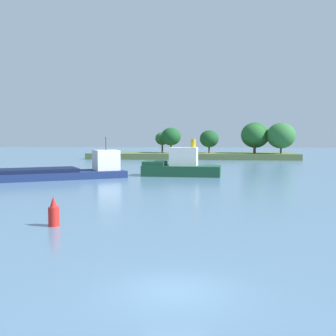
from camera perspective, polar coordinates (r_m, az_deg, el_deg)
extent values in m
plane|color=slate|center=(16.05, 0.99, -16.32)|extent=(400.00, 400.00, 0.00)
cube|color=#566B3D|center=(107.45, 3.29, 1.67)|extent=(51.69, 13.98, 1.46)
cylinder|color=#513823|center=(109.19, -0.77, 2.66)|extent=(0.44, 0.44, 2.13)
ellipsoid|color=#235B28|center=(109.15, -0.77, 3.99)|extent=(3.65, 3.65, 3.28)
cylinder|color=#513823|center=(106.26, 0.41, 2.62)|extent=(0.44, 0.44, 2.13)
ellipsoid|color=#194C23|center=(106.22, 0.41, 4.26)|extent=(4.94, 4.94, 4.45)
cylinder|color=#513823|center=(106.87, 5.56, 2.49)|extent=(0.44, 0.44, 1.67)
ellipsoid|color=#194C23|center=(106.82, 5.57, 3.95)|extent=(4.74, 4.74, 4.26)
cylinder|color=#513823|center=(105.37, 11.52, 2.55)|extent=(0.44, 0.44, 2.25)
ellipsoid|color=#235B28|center=(105.32, 11.55, 4.41)|extent=(5.71, 5.71, 5.14)
cylinder|color=#513823|center=(106.93, 11.64, 2.42)|extent=(0.44, 0.44, 1.67)
ellipsoid|color=#235B28|center=(106.88, 11.67, 4.36)|extent=(6.98, 6.98, 6.28)
cylinder|color=#513823|center=(105.34, 14.97, 2.32)|extent=(0.44, 0.44, 1.60)
ellipsoid|color=#2D6B33|center=(105.29, 15.00, 4.24)|extent=(6.84, 6.84, 6.16)
cube|color=#19472D|center=(68.85, 5.05, -0.27)|extent=(3.61, 5.35, 0.36)
cube|color=beige|center=(69.17, 4.93, 0.11)|extent=(0.99, 0.80, 0.50)
cube|color=black|center=(66.37, 5.95, -0.36)|extent=(0.41, 0.38, 0.56)
cube|color=#19472D|center=(60.41, 1.84, -0.36)|extent=(11.25, 4.95, 1.48)
cube|color=#19472D|center=(60.94, -1.76, 0.66)|extent=(3.30, 4.07, 0.60)
cube|color=white|center=(60.25, 2.13, 1.57)|extent=(4.01, 3.03, 2.60)
cylinder|color=gold|center=(60.04, 3.42, 3.37)|extent=(0.70, 0.70, 1.20)
cylinder|color=black|center=(61.35, -3.37, -0.16)|extent=(0.34, 0.72, 0.70)
cube|color=white|center=(59.71, -8.35, 1.07)|extent=(4.38, 4.40, 2.80)
cylinder|color=#333338|center=(59.63, -8.37, 3.28)|extent=(0.12, 0.12, 1.80)
cylinder|color=red|center=(27.75, -15.13, -6.34)|extent=(0.70, 0.70, 1.20)
cone|color=red|center=(27.60, -15.17, -4.40)|extent=(0.49, 0.49, 0.70)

